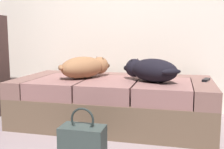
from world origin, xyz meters
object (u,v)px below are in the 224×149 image
object	(u,v)px
couch	(113,101)
dog_tan	(85,67)
dog_dark	(150,70)
tv_remote	(206,80)
handbag	(83,142)

from	to	relation	value
couch	dog_tan	distance (m)	0.44
couch	dog_tan	bearing A→B (deg)	-177.67
dog_dark	tv_remote	size ratio (longest dim) A/B	3.99
dog_tan	tv_remote	world-z (taller)	dog_tan
couch	handbag	world-z (taller)	couch
dog_dark	handbag	size ratio (longest dim) A/B	1.58
dog_tan	tv_remote	size ratio (longest dim) A/B	3.91
couch	dog_dark	size ratio (longest dim) A/B	3.18
couch	dog_dark	world-z (taller)	dog_dark
couch	tv_remote	world-z (taller)	tv_remote
dog_tan	tv_remote	distance (m)	1.17
couch	dog_dark	xyz separation A→B (m)	(0.37, -0.07, 0.34)
couch	handbag	bearing A→B (deg)	-91.92
dog_dark	handbag	world-z (taller)	dog_dark
dog_dark	tv_remote	xyz separation A→B (m)	(0.51, 0.16, -0.10)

